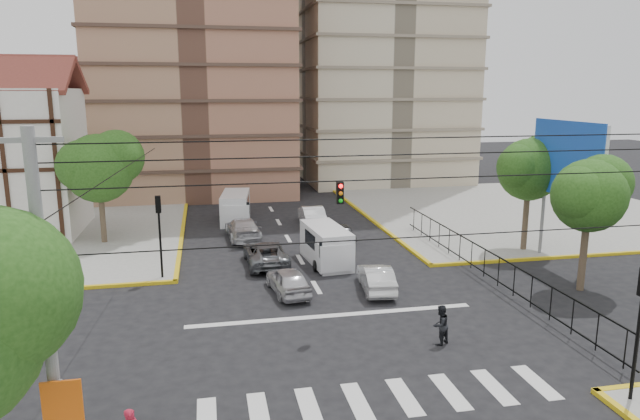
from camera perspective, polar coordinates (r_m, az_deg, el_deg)
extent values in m
plane|color=black|center=(24.87, 1.90, -11.54)|extent=(160.00, 160.00, 0.00)
cube|color=gray|center=(50.17, 19.12, -0.04)|extent=(26.00, 26.00, 0.15)
cube|color=silver|center=(19.70, 6.14, -18.29)|extent=(12.00, 2.40, 0.01)
cube|color=silver|center=(25.94, 1.28, -10.50)|extent=(13.00, 0.40, 0.01)
cube|color=silver|center=(44.62, -29.31, 4.09)|extent=(10.00, 8.00, 10.00)
cube|color=maroon|center=(46.17, -29.36, 11.67)|extent=(10.80, 4.25, 2.65)
cylinder|color=slate|center=(33.74, 24.96, -2.49)|extent=(0.20, 0.20, 4.00)
cylinder|color=slate|center=(36.93, 21.32, -1.02)|extent=(0.20, 0.20, 4.00)
cube|color=silver|center=(34.66, 23.59, 4.72)|extent=(0.25, 6.00, 4.00)
cube|color=blue|center=(34.55, 23.32, 4.72)|extent=(0.08, 6.20, 4.20)
cylinder|color=#473828|center=(31.33, 24.88, -3.63)|extent=(0.36, 0.36, 4.20)
sphere|color=#1F4915|center=(30.76, 25.32, 1.31)|extent=(3.60, 3.60, 3.60)
sphere|color=#1F4915|center=(31.46, 26.40, 2.42)|extent=(2.88, 2.88, 2.88)
sphere|color=#1F4915|center=(30.07, 24.59, 1.50)|extent=(2.70, 2.70, 2.70)
cylinder|color=#473828|center=(37.48, 19.87, -0.60)|extent=(0.36, 0.36, 4.48)
sphere|color=#1F4915|center=(36.99, 20.19, 3.82)|extent=(3.80, 3.80, 3.80)
sphere|color=#1F4915|center=(37.68, 21.25, 4.76)|extent=(3.04, 3.04, 3.04)
sphere|color=#1F4915|center=(36.32, 19.43, 4.04)|extent=(2.85, 2.85, 2.85)
cylinder|color=#473828|center=(39.54, -20.94, -0.26)|extent=(0.36, 0.36, 4.20)
sphere|color=#1F4915|center=(39.07, -21.26, 3.91)|extent=(4.40, 4.40, 4.40)
sphere|color=#1F4915|center=(39.12, -19.67, 5.01)|extent=(3.52, 3.52, 3.52)
sphere|color=#1F4915|center=(38.91, -22.63, 4.10)|extent=(3.30, 3.30, 3.30)
cylinder|color=black|center=(21.05, 29.07, -11.99)|extent=(0.12, 0.12, 3.50)
cylinder|color=black|center=(31.13, -15.66, -3.42)|extent=(0.12, 0.12, 3.50)
cube|color=black|center=(30.64, -15.88, 0.55)|extent=(0.28, 0.22, 0.90)
sphere|color=#FF0C0C|center=(30.58, -15.92, 1.10)|extent=(0.17, 0.17, 0.17)
cube|color=black|center=(23.18, 2.00, 1.73)|extent=(0.28, 0.22, 0.90)
cylinder|color=black|center=(14.68, 10.21, -2.65)|extent=(18.00, 0.03, 0.03)
cylinder|color=slate|center=(14.66, -25.56, -10.27)|extent=(0.28, 0.28, 9.00)
cube|color=slate|center=(13.73, -27.13, 6.26)|extent=(1.40, 0.12, 0.12)
cube|color=#E5590C|center=(15.18, -24.35, -17.31)|extent=(0.90, 0.06, 1.20)
cube|color=silver|center=(33.15, 0.61, -3.52)|extent=(2.33, 4.84, 2.15)
cube|color=silver|center=(31.43, 1.32, -4.65)|extent=(1.88, 1.29, 1.50)
cube|color=black|center=(30.98, 1.46, -3.91)|extent=(1.73, 0.27, 0.84)
cylinder|color=black|center=(31.78, -0.41, -5.61)|extent=(0.25, 0.66, 0.66)
cylinder|color=black|center=(32.15, 2.72, -5.41)|extent=(0.25, 0.66, 0.66)
cylinder|color=black|center=(34.60, -1.36, -4.15)|extent=(0.25, 0.66, 0.66)
cylinder|color=black|center=(34.94, 1.52, -3.98)|extent=(0.25, 0.66, 0.66)
cube|color=silver|center=(44.02, -8.45, 0.27)|extent=(2.55, 5.05, 2.23)
cube|color=silver|center=(42.16, -8.29, -0.44)|extent=(1.97, 1.39, 1.55)
cube|color=black|center=(41.71, -8.29, 0.17)|extent=(1.79, 0.33, 0.87)
cylinder|color=black|center=(42.63, -9.53, -1.21)|extent=(0.25, 0.68, 0.68)
cylinder|color=black|center=(42.73, -7.07, -1.11)|extent=(0.25, 0.68, 0.68)
cylinder|color=black|center=(45.65, -9.68, -0.35)|extent=(0.25, 0.68, 0.68)
cylinder|color=black|center=(45.74, -7.37, -0.25)|extent=(0.25, 0.68, 0.68)
imported|color=#BBBBC0|center=(28.43, -3.20, -7.05)|extent=(2.05, 4.09, 1.34)
imported|color=silver|center=(28.92, 5.63, -6.76)|extent=(1.85, 4.15, 1.32)
imported|color=slate|center=(33.01, -5.44, -4.35)|extent=(2.39, 4.97, 1.37)
imported|color=#BCBCC1|center=(38.81, -7.71, -1.86)|extent=(2.36, 5.16, 1.46)
imported|color=#29292B|center=(38.07, 2.05, -2.21)|extent=(1.53, 3.64, 1.23)
imported|color=white|center=(42.55, -0.84, -0.52)|extent=(1.70, 4.53, 1.48)
imported|color=black|center=(23.43, 11.95, -11.17)|extent=(0.98, 0.92, 1.62)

